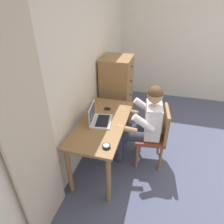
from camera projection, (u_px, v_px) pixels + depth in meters
wall_back at (84, 70)px, 2.69m from camera, size 4.80×0.05×2.50m
curtain_panel at (31, 137)px, 1.61m from camera, size 0.57×0.03×2.27m
desk at (103, 128)px, 2.61m from camera, size 1.27×0.60×0.72m
dresser at (117, 93)px, 3.48m from camera, size 0.55×0.51×1.27m
chair at (156, 134)px, 2.72m from camera, size 0.46×0.45×0.87m
person_seated at (143, 121)px, 2.65m from camera, size 0.57×0.61×1.19m
laptop at (99, 118)px, 2.53m from camera, size 0.37×0.30×0.24m
computer_mouse at (108, 109)px, 2.82m from camera, size 0.06×0.10×0.03m
desk_clock at (106, 146)px, 2.12m from camera, size 0.09×0.09×0.03m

